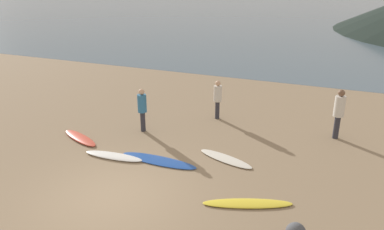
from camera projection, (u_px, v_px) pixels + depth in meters
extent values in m
cube|color=#8C7559|center=(227.00, 95.00, 18.63)|extent=(120.00, 120.00, 0.20)
cube|color=#475B6B|center=(321.00, 9.00, 64.25)|extent=(140.00, 100.00, 0.01)
ellipsoid|color=#D84C38|center=(80.00, 138.00, 13.39)|extent=(1.99, 1.19, 0.10)
ellipsoid|color=white|center=(114.00, 156.00, 12.05)|extent=(2.05, 0.60, 0.09)
ellipsoid|color=#1E479E|center=(159.00, 160.00, 11.80)|extent=(2.61, 0.64, 0.06)
ellipsoid|color=silver|center=(226.00, 159.00, 11.91)|extent=(2.03, 1.09, 0.07)
ellipsoid|color=yellow|center=(248.00, 203.00, 9.58)|extent=(2.32, 1.28, 0.07)
cylinder|color=#2D2D38|center=(337.00, 127.00, 13.35)|extent=(0.20, 0.20, 0.84)
cylinder|color=beige|center=(340.00, 106.00, 13.07)|extent=(0.37, 0.37, 0.73)
sphere|color=brown|center=(342.00, 93.00, 12.90)|extent=(0.24, 0.24, 0.24)
cylinder|color=#2D2D38|center=(217.00, 110.00, 15.19)|extent=(0.18, 0.18, 0.74)
cylinder|color=beige|center=(218.00, 94.00, 14.95)|extent=(0.32, 0.32, 0.64)
sphere|color=tan|center=(218.00, 83.00, 14.80)|extent=(0.21, 0.21, 0.21)
cylinder|color=#2D2D38|center=(143.00, 121.00, 13.97)|extent=(0.18, 0.18, 0.77)
cylinder|color=teal|center=(142.00, 103.00, 13.72)|extent=(0.33, 0.33, 0.67)
sphere|color=tan|center=(141.00, 92.00, 13.56)|extent=(0.22, 0.22, 0.22)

